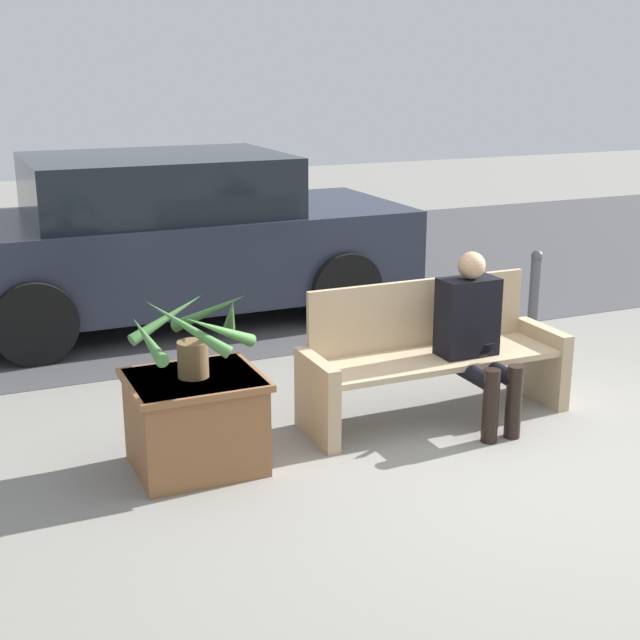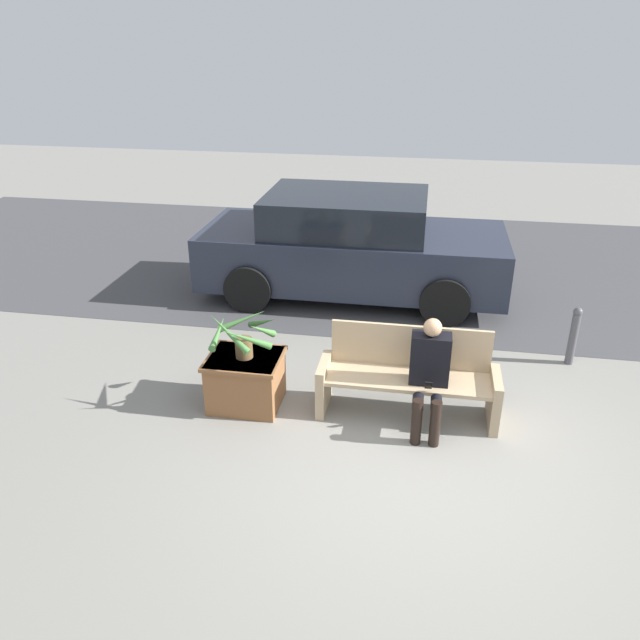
{
  "view_description": "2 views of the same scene",
  "coord_description": "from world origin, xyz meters",
  "px_view_note": "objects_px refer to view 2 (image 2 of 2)",
  "views": [
    {
      "loc": [
        -3.08,
        -4.07,
        2.33
      ],
      "look_at": [
        -0.9,
        0.88,
        0.75
      ],
      "focal_mm": 50.0,
      "sensor_mm": 36.0,
      "label": 1
    },
    {
      "loc": [
        -0.04,
        -4.78,
        3.67
      ],
      "look_at": [
        -1.07,
        1.08,
        0.87
      ],
      "focal_mm": 35.0,
      "sensor_mm": 36.0,
      "label": 2
    }
  ],
  "objects_px": {
    "bench": "(408,376)",
    "person_seated": "(429,371)",
    "bollard_post": "(574,335)",
    "parked_car": "(351,246)",
    "planter_box": "(246,379)",
    "potted_plant": "(244,335)"
  },
  "relations": [
    {
      "from": "potted_plant",
      "to": "bollard_post",
      "type": "relative_size",
      "value": 1.0
    },
    {
      "from": "bench",
      "to": "planter_box",
      "type": "bearing_deg",
      "value": -174.7
    },
    {
      "from": "potted_plant",
      "to": "bollard_post",
      "type": "distance_m",
      "value": 3.9
    },
    {
      "from": "bollard_post",
      "to": "parked_car",
      "type": "bearing_deg",
      "value": 149.21
    },
    {
      "from": "potted_plant",
      "to": "parked_car",
      "type": "height_order",
      "value": "parked_car"
    },
    {
      "from": "person_seated",
      "to": "planter_box",
      "type": "bearing_deg",
      "value": 178.48
    },
    {
      "from": "person_seated",
      "to": "parked_car",
      "type": "distance_m",
      "value": 3.5
    },
    {
      "from": "potted_plant",
      "to": "bollard_post",
      "type": "xyz_separation_m",
      "value": [
        3.56,
        1.54,
        -0.45
      ]
    },
    {
      "from": "potted_plant",
      "to": "bollard_post",
      "type": "height_order",
      "value": "potted_plant"
    },
    {
      "from": "planter_box",
      "to": "parked_car",
      "type": "height_order",
      "value": "parked_car"
    },
    {
      "from": "bench",
      "to": "person_seated",
      "type": "distance_m",
      "value": 0.35
    },
    {
      "from": "bench",
      "to": "bollard_post",
      "type": "distance_m",
      "value": 2.33
    },
    {
      "from": "planter_box",
      "to": "bench",
      "type": "bearing_deg",
      "value": 5.3
    },
    {
      "from": "potted_plant",
      "to": "parked_car",
      "type": "xyz_separation_m",
      "value": [
        0.69,
        3.25,
        -0.08
      ]
    },
    {
      "from": "planter_box",
      "to": "potted_plant",
      "type": "distance_m",
      "value": 0.53
    },
    {
      "from": "bollard_post",
      "to": "planter_box",
      "type": "bearing_deg",
      "value": -156.8
    },
    {
      "from": "planter_box",
      "to": "parked_car",
      "type": "relative_size",
      "value": 0.18
    },
    {
      "from": "parked_car",
      "to": "person_seated",
      "type": "bearing_deg",
      "value": -70.03
    },
    {
      "from": "person_seated",
      "to": "planter_box",
      "type": "distance_m",
      "value": 1.92
    },
    {
      "from": "bench",
      "to": "bollard_post",
      "type": "bearing_deg",
      "value": 36.16
    },
    {
      "from": "planter_box",
      "to": "bollard_post",
      "type": "distance_m",
      "value": 3.88
    },
    {
      "from": "potted_plant",
      "to": "planter_box",
      "type": "bearing_deg",
      "value": 127.09
    }
  ]
}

